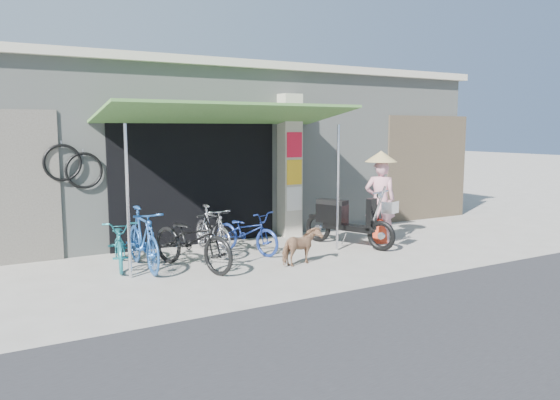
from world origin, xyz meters
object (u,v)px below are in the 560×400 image
bike_navy (247,232)px  moped (347,220)px  nun (380,198)px  bike_teal (120,243)px  street_dog (302,247)px  bike_silver (212,230)px  bike_blue (143,239)px  bike_black (192,240)px

bike_navy → moped: size_ratio=0.80×
bike_navy → nun: size_ratio=0.82×
bike_teal → street_dog: bike_teal is taller
bike_navy → nun: 2.84m
bike_silver → moped: 2.64m
street_dog → bike_teal: bearing=48.7°
nun → bike_silver: bearing=27.3°
bike_silver → moped: bearing=-16.2°
bike_blue → street_dog: (2.38, -1.06, -0.19)m
bike_silver → street_dog: bike_silver is taller
bike_teal → bike_silver: size_ratio=1.04×
street_dog → bike_silver: bearing=19.6°
bike_silver → street_dog: 1.80m
bike_teal → bike_blue: bearing=-36.7°
bike_black → nun: 4.06m
street_dog → nun: nun is taller
bike_black → bike_navy: (1.28, 0.60, -0.09)m
street_dog → bike_black: bearing=54.8°
bike_teal → bike_black: (0.99, -0.73, 0.08)m
bike_silver → moped: moped is taller
bike_teal → bike_black: bearing=-24.8°
street_dog → moped: moped is taller
street_dog → bike_blue: bearing=52.2°
bike_blue → bike_teal: bearing=131.6°
nun → bike_teal: bearing=32.3°
bike_navy → moped: 2.02m
bike_blue → bike_silver: bike_blue is taller
bike_teal → nun: bearing=4.9°
bike_teal → bike_navy: (2.28, -0.13, -0.01)m
bike_teal → bike_black: 1.24m
bike_black → moped: (3.26, 0.20, 0.02)m
bike_silver → bike_navy: 0.63m
bike_teal → moped: moped is taller
bike_blue → nun: size_ratio=0.91×
bike_black → bike_silver: (0.70, 0.84, -0.04)m
moped → nun: (0.78, -0.06, 0.39)m
bike_blue → street_dog: bike_blue is taller
bike_blue → bike_black: bearing=-29.9°
bike_navy → street_dog: size_ratio=2.03×
bike_teal → bike_silver: bike_silver is taller
bike_silver → moped: (2.56, -0.64, 0.07)m
bike_teal → bike_silver: bearing=15.1°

